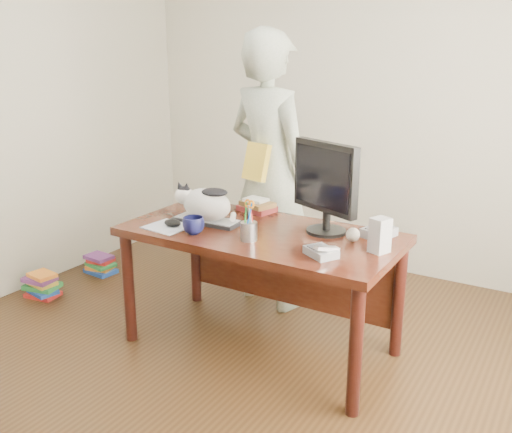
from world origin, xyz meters
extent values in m
plane|color=black|center=(0.00, 0.00, 0.00)|extent=(4.50, 4.50, 0.00)
plane|color=white|center=(0.00, 2.25, 1.35)|extent=(4.00, 0.00, 4.00)
cube|color=black|center=(0.00, 0.60, 0.72)|extent=(1.60, 0.80, 0.05)
cylinder|color=black|center=(-0.74, 0.26, 0.35)|extent=(0.07, 0.07, 0.70)
cylinder|color=black|center=(0.74, 0.26, 0.35)|extent=(0.07, 0.07, 0.70)
cylinder|color=black|center=(-0.74, 0.94, 0.35)|extent=(0.07, 0.07, 0.70)
cylinder|color=black|center=(0.74, 0.94, 0.35)|extent=(0.07, 0.07, 0.70)
cube|color=black|center=(0.00, 0.96, 0.40)|extent=(1.45, 0.03, 0.50)
cube|color=black|center=(-0.36, 0.58, 0.76)|extent=(0.43, 0.17, 0.02)
cube|color=#B6B6BB|center=(-0.36, 0.58, 0.77)|extent=(0.40, 0.14, 0.00)
ellipsoid|color=silver|center=(-0.36, 0.58, 0.86)|extent=(0.33, 0.21, 0.20)
ellipsoid|color=silver|center=(-0.51, 0.55, 0.90)|extent=(0.12, 0.11, 0.11)
ellipsoid|color=black|center=(-0.51, 0.55, 0.94)|extent=(0.08, 0.08, 0.04)
cone|color=black|center=(-0.54, 0.54, 0.97)|extent=(0.06, 0.05, 0.07)
cone|color=black|center=(-0.49, 0.54, 0.97)|extent=(0.06, 0.05, 0.07)
ellipsoid|color=black|center=(-0.31, 0.58, 0.95)|extent=(0.17, 0.14, 0.04)
cylinder|color=silver|center=(-0.21, 0.63, 0.80)|extent=(0.10, 0.13, 0.05)
cylinder|color=black|center=(0.34, 0.77, 0.76)|extent=(0.30, 0.30, 0.02)
cylinder|color=black|center=(0.34, 0.77, 0.82)|extent=(0.06, 0.06, 0.10)
cube|color=black|center=(0.33, 0.75, 1.08)|extent=(0.45, 0.23, 0.39)
cube|color=black|center=(0.32, 0.73, 1.08)|extent=(0.39, 0.17, 0.33)
cylinder|color=gray|center=(0.03, 0.43, 0.80)|extent=(0.12, 0.12, 0.10)
cylinder|color=black|center=(0.01, 0.44, 0.89)|extent=(0.04, 0.03, 0.15)
cylinder|color=#0D4EB8|center=(0.04, 0.41, 0.89)|extent=(0.03, 0.03, 0.15)
cylinder|color=red|center=(0.03, 0.45, 0.89)|extent=(0.02, 0.04, 0.15)
cylinder|color=#197E26|center=(0.01, 0.42, 0.89)|extent=(0.02, 0.03, 0.15)
cylinder|color=#BBBBC0|center=(0.03, 0.42, 0.90)|extent=(0.01, 0.03, 0.11)
cylinder|color=#BBBBC0|center=(0.04, 0.42, 0.90)|extent=(0.02, 0.02, 0.11)
torus|color=orange|center=(0.02, 0.42, 0.96)|extent=(0.05, 0.03, 0.05)
torus|color=orange|center=(0.05, 0.41, 0.96)|extent=(0.05, 0.03, 0.05)
cube|color=silver|center=(-0.51, 0.38, 0.75)|extent=(0.27, 0.25, 0.01)
ellipsoid|color=black|center=(-0.49, 0.40, 0.78)|extent=(0.12, 0.08, 0.04)
imported|color=black|center=(-0.30, 0.36, 0.80)|extent=(0.17, 0.17, 0.10)
cube|color=slate|center=(0.47, 0.41, 0.77)|extent=(0.20, 0.19, 0.04)
cube|color=#424244|center=(0.45, 0.41, 0.79)|extent=(0.10, 0.10, 0.01)
cube|color=#BBBBC0|center=(0.51, 0.40, 0.80)|extent=(0.11, 0.14, 0.05)
cube|color=#9A9A9D|center=(0.71, 0.61, 0.84)|extent=(0.11, 0.12, 0.18)
sphere|color=white|center=(0.53, 0.70, 0.79)|extent=(0.08, 0.08, 0.08)
cube|color=#551617|center=(-0.23, 0.94, 0.77)|extent=(0.25, 0.20, 0.04)
cube|color=brown|center=(-0.22, 0.93, 0.80)|extent=(0.24, 0.21, 0.03)
cube|color=silver|center=(-0.24, 0.94, 0.82)|extent=(0.15, 0.13, 0.02)
cube|color=slate|center=(0.62, 0.86, 0.78)|extent=(0.18, 0.21, 0.05)
cube|color=#424244|center=(0.61, 0.83, 0.80)|extent=(0.11, 0.11, 0.01)
imported|color=beige|center=(-0.29, 1.21, 0.95)|extent=(0.78, 0.60, 1.90)
cube|color=gold|center=(-0.29, 1.04, 1.05)|extent=(0.20, 0.15, 0.25)
cube|color=red|center=(-1.75, 0.40, 0.01)|extent=(0.25, 0.19, 0.03)
cube|color=#19409B|center=(-1.74, 0.39, 0.04)|extent=(0.23, 0.18, 0.03)
cube|color=#247A36|center=(-1.76, 0.41, 0.08)|extent=(0.27, 0.22, 0.03)
cube|color=gold|center=(-1.75, 0.40, 0.11)|extent=(0.21, 0.16, 0.03)
cube|color=#612D70|center=(-1.76, 0.39, 0.14)|extent=(0.23, 0.17, 0.03)
cube|color=orange|center=(-1.74, 0.41, 0.17)|extent=(0.21, 0.17, 0.03)
cube|color=#19409B|center=(-1.72, 0.95, 0.02)|extent=(0.25, 0.19, 0.03)
cube|color=orange|center=(-1.73, 0.96, 0.05)|extent=(0.22, 0.19, 0.03)
cube|color=#247A36|center=(-1.71, 0.94, 0.08)|extent=(0.24, 0.19, 0.03)
cube|color=red|center=(-1.72, 0.96, 0.11)|extent=(0.21, 0.16, 0.03)
cube|color=#612D70|center=(-1.73, 0.94, 0.14)|extent=(0.22, 0.17, 0.03)
camera|label=1|loc=(1.60, -2.10, 1.78)|focal=40.00mm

